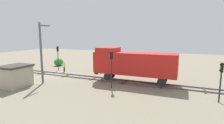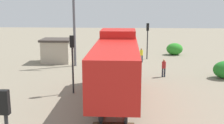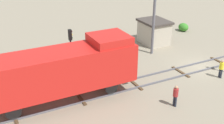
% 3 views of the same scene
% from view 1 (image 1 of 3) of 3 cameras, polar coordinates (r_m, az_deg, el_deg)
% --- Properties ---
extents(ground_plane, '(90.00, 90.00, 0.00)m').
position_cam_1_polar(ground_plane, '(30.78, -18.16, -3.84)').
color(ground_plane, gray).
extents(railway_track, '(2.40, 59.46, 0.16)m').
position_cam_1_polar(railway_track, '(30.76, -18.17, -3.71)').
color(railway_track, '#595960').
rests_on(railway_track, ground).
extents(locomotive, '(2.90, 11.60, 4.60)m').
position_cam_1_polar(locomotive, '(23.73, 6.87, -0.26)').
color(locomotive, red).
rests_on(locomotive, railway_track).
extents(traffic_signal_near, '(0.32, 0.34, 4.43)m').
position_cam_1_polar(traffic_signal_near, '(33.93, -17.29, 2.58)').
color(traffic_signal_near, '#262628').
rests_on(traffic_signal_near, ground).
extents(traffic_signal_mid, '(0.32, 0.34, 4.49)m').
position_cam_1_polar(traffic_signal_mid, '(21.08, -0.22, -0.40)').
color(traffic_signal_mid, '#262628').
rests_on(traffic_signal_mid, ground).
extents(traffic_signal_far, '(0.32, 0.34, 3.88)m').
position_cam_1_polar(traffic_signal_far, '(19.56, 32.05, -3.63)').
color(traffic_signal_far, '#262628').
rests_on(traffic_signal_far, ground).
extents(worker_near_track, '(0.38, 0.38, 1.70)m').
position_cam_1_polar(worker_near_track, '(32.35, -15.37, -1.32)').
color(worker_near_track, '#262B38').
rests_on(worker_near_track, ground).
extents(worker_by_signal, '(0.38, 0.38, 1.70)m').
position_cam_1_polar(worker_by_signal, '(30.41, -3.63, -1.65)').
color(worker_by_signal, '#262B38').
rests_on(worker_by_signal, ground).
extents(catenary_mast, '(1.94, 0.28, 8.13)m').
position_cam_1_polar(catenary_mast, '(25.01, -22.06, 3.17)').
color(catenary_mast, '#595960').
rests_on(catenary_mast, ground).
extents(relay_hut, '(3.50, 2.90, 2.74)m').
position_cam_1_polar(relay_hut, '(25.20, -28.93, -3.97)').
color(relay_hut, '#B2A893').
rests_on(relay_hut, ground).
extents(bush_near, '(2.23, 1.82, 1.62)m').
position_cam_1_polar(bush_near, '(35.41, 0.73, -0.47)').
color(bush_near, '#217926').
rests_on(bush_near, ground).
extents(bush_mid, '(2.16, 1.77, 1.57)m').
position_cam_1_polar(bush_mid, '(39.19, -17.03, -0.01)').
color(bush_mid, '#2B8826').
rests_on(bush_mid, ground).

